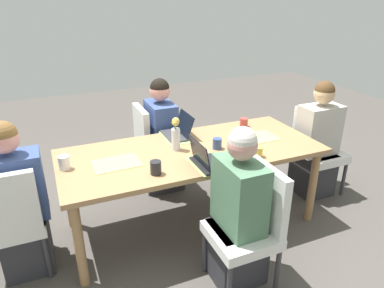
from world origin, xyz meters
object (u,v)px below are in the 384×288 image
at_px(chair_near_right_near, 252,222).
at_px(laptop_far_left_mid, 179,132).
at_px(person_near_right_near, 238,217).
at_px(coffee_mug_far_left, 64,163).
at_px(person_far_left_mid, 162,142).
at_px(dining_table, 192,157).
at_px(chair_far_left_mid, 153,143).
at_px(coffee_mug_near_left, 258,152).
at_px(person_head_left_left_far, 19,208).
at_px(chair_head_right_left_near, 316,145).
at_px(chair_head_left_left_far, 11,219).
at_px(laptop_near_right_near, 207,160).
at_px(coffee_mug_centre_left, 244,122).
at_px(coffee_mug_near_right, 156,168).
at_px(coffee_mug_centre_right, 217,144).
at_px(flower_vase, 176,134).
at_px(person_head_right_left_near, 316,146).

distance_m(chair_near_right_near, laptop_far_left_mid, 1.16).
relative_size(person_near_right_near, coffee_mug_far_left, 11.24).
bearing_deg(person_far_left_mid, dining_table, -87.65).
bearing_deg(person_far_left_mid, chair_far_left_mid, 141.24).
height_order(coffee_mug_near_left, coffee_mug_far_left, coffee_mug_far_left).
bearing_deg(person_head_left_left_far, chair_head_right_left_near, 2.28).
distance_m(chair_head_left_left_far, coffee_mug_near_left, 1.90).
xyz_separation_m(person_far_left_mid, coffee_mug_near_left, (0.46, -1.07, 0.26)).
relative_size(chair_near_right_near, laptop_near_right_near, 2.81).
bearing_deg(person_far_left_mid, laptop_far_left_mid, -84.25).
bearing_deg(coffee_mug_centre_left, coffee_mug_near_right, -151.37).
bearing_deg(chair_head_right_left_near, coffee_mug_near_left, -157.00).
bearing_deg(dining_table, person_far_left_mid, 92.35).
xyz_separation_m(chair_head_right_left_near, person_head_left_left_far, (-2.81, -0.11, 0.03)).
bearing_deg(person_head_left_left_far, coffee_mug_centre_right, -1.54).
xyz_separation_m(chair_head_right_left_near, laptop_far_left_mid, (-1.43, 0.24, 0.28)).
xyz_separation_m(dining_table, coffee_mug_centre_left, (0.69, 0.31, 0.11)).
relative_size(chair_head_left_left_far, flower_vase, 3.15).
height_order(person_far_left_mid, coffee_mug_far_left, person_far_left_mid).
xyz_separation_m(laptop_far_left_mid, laptop_near_right_near, (-0.03, -0.65, 0.00)).
relative_size(chair_head_right_left_near, chair_head_left_left_far, 1.00).
bearing_deg(coffee_mug_near_left, dining_table, 141.78).
relative_size(person_head_right_left_near, laptop_near_right_near, 3.73).
xyz_separation_m(person_near_right_near, coffee_mug_centre_left, (0.66, 1.05, 0.25)).
height_order(person_head_left_left_far, coffee_mug_near_right, person_head_left_left_far).
bearing_deg(flower_vase, person_far_left_mid, 82.05).
bearing_deg(person_head_left_left_far, coffee_mug_near_left, -9.93).
xyz_separation_m(flower_vase, coffee_mug_centre_left, (0.81, 0.25, -0.10)).
bearing_deg(person_head_right_left_near, coffee_mug_near_right, -170.23).
bearing_deg(coffee_mug_centre_right, coffee_mug_near_left, -50.29).
bearing_deg(chair_head_right_left_near, person_near_right_near, -149.49).
xyz_separation_m(person_far_left_mid, person_head_left_left_far, (-1.34, -0.75, 0.00)).
distance_m(laptop_far_left_mid, laptop_near_right_near, 0.65).
xyz_separation_m(chair_head_left_left_far, coffee_mug_centre_left, (2.12, 0.40, 0.28)).
height_order(chair_near_right_near, coffee_mug_far_left, chair_near_right_near).
xyz_separation_m(person_far_left_mid, laptop_near_right_near, (0.02, -1.05, 0.26)).
distance_m(person_head_right_left_near, coffee_mug_near_left, 1.04).
relative_size(person_head_right_left_near, flower_vase, 4.19).
bearing_deg(person_head_left_left_far, person_far_left_mid, 29.28).
distance_m(person_near_right_near, coffee_mug_far_left, 1.34).
xyz_separation_m(person_near_right_near, flower_vase, (-0.16, 0.79, 0.36)).
bearing_deg(chair_far_left_mid, person_head_right_left_near, -27.60).
relative_size(chair_head_left_left_far, coffee_mug_centre_left, 10.75).
distance_m(person_head_right_left_near, person_near_right_near, 1.55).
distance_m(chair_head_right_left_near, person_near_right_near, 1.64).
height_order(chair_near_right_near, coffee_mug_centre_left, chair_near_right_near).
xyz_separation_m(person_near_right_near, coffee_mug_centre_right, (0.17, 0.68, 0.26)).
bearing_deg(dining_table, person_head_right_left_near, 0.59).
bearing_deg(person_far_left_mid, coffee_mug_near_right, -110.58).
relative_size(coffee_mug_near_right, coffee_mug_centre_left, 1.21).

